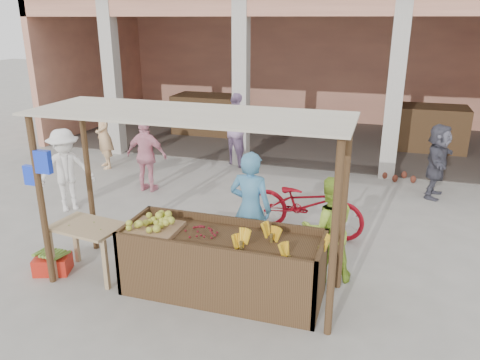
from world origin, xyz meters
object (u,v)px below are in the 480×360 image
(side_table, at_px, (88,234))
(vendor_blue, at_px, (250,205))
(vendor_green, at_px, (328,226))
(motorcycle, at_px, (305,203))
(fruit_stall, at_px, (222,266))
(red_crate, at_px, (53,264))

(side_table, relative_size, vendor_blue, 0.56)
(side_table, height_order, vendor_green, vendor_green)
(vendor_green, bearing_deg, motorcycle, -87.81)
(vendor_green, bearing_deg, side_table, -3.47)
(fruit_stall, height_order, vendor_blue, vendor_blue)
(side_table, bearing_deg, fruit_stall, 11.30)
(side_table, xyz_separation_m, red_crate, (-0.57, -0.11, -0.51))
(fruit_stall, xyz_separation_m, red_crate, (-2.51, -0.24, -0.28))
(red_crate, xyz_separation_m, vendor_blue, (2.63, 1.12, 0.79))
(red_crate, distance_m, motorcycle, 4.03)
(fruit_stall, height_order, side_table, fruit_stall)
(red_crate, xyz_separation_m, vendor_green, (3.76, 1.02, 0.67))
(fruit_stall, bearing_deg, side_table, -176.40)
(vendor_blue, relative_size, vendor_green, 1.16)
(red_crate, xyz_separation_m, motorcycle, (3.22, 2.39, 0.42))
(fruit_stall, bearing_deg, vendor_green, 32.05)
(fruit_stall, xyz_separation_m, vendor_green, (1.26, 0.79, 0.39))
(fruit_stall, relative_size, side_table, 2.53)
(fruit_stall, relative_size, red_crate, 5.41)
(fruit_stall, distance_m, vendor_blue, 1.03)
(vendor_blue, bearing_deg, red_crate, 27.50)
(side_table, distance_m, motorcycle, 3.50)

